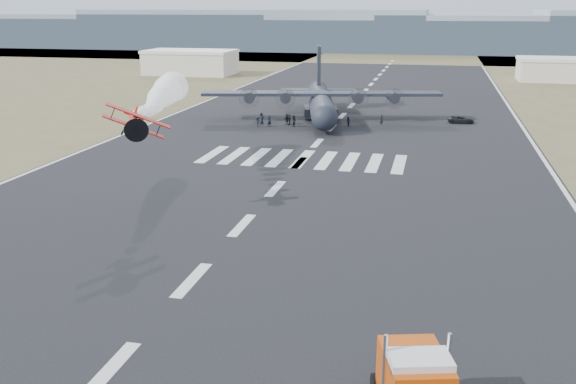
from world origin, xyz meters
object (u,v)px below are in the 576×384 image
(crew_f, at_px, (287,119))
(crew_h, at_px, (294,121))
(aerobatic_biplane, at_px, (134,122))
(transport_aircraft, at_px, (321,101))
(hangar_right, at_px, (560,69))
(crew_a, at_px, (381,120))
(crew_c, at_px, (258,122))
(crew_e, at_px, (261,118))
(crew_d, at_px, (289,120))
(crew_g, at_px, (269,121))
(crew_b, at_px, (348,122))
(support_vehicle, at_px, (461,119))
(hangar_left, at_px, (191,62))

(crew_f, bearing_deg, crew_h, -109.80)
(aerobatic_biplane, bearing_deg, transport_aircraft, 67.74)
(crew_f, bearing_deg, hangar_right, -0.87)
(crew_a, height_order, crew_h, crew_h)
(crew_c, height_order, crew_e, crew_e)
(crew_d, distance_m, crew_g, 3.61)
(hangar_right, relative_size, crew_g, 11.27)
(crew_c, bearing_deg, crew_b, 6.83)
(crew_e, bearing_deg, transport_aircraft, 38.05)
(crew_d, height_order, crew_e, crew_e)
(support_vehicle, height_order, crew_b, crew_b)
(crew_a, bearing_deg, crew_e, -41.48)
(support_vehicle, xyz_separation_m, crew_g, (-29.89, -10.31, 0.32))
(hangar_left, xyz_separation_m, crew_g, (42.15, -74.12, -2.50))
(hangar_right, height_order, crew_b, hangar_right)
(crew_a, distance_m, crew_g, 18.16)
(transport_aircraft, relative_size, crew_d, 22.81)
(crew_b, distance_m, crew_e, 14.11)
(crew_b, xyz_separation_m, crew_e, (-14.09, -0.75, 0.13))
(hangar_right, distance_m, aerobatic_biplane, 136.77)
(support_vehicle, height_order, crew_a, crew_a)
(transport_aircraft, xyz_separation_m, crew_b, (5.72, -7.03, -2.18))
(aerobatic_biplane, height_order, crew_g, aerobatic_biplane)
(support_vehicle, height_order, crew_d, crew_d)
(crew_d, xyz_separation_m, crew_h, (1.09, -1.72, 0.07))
(crew_c, xyz_separation_m, crew_e, (-0.14, 2.74, 0.08))
(hangar_left, xyz_separation_m, transport_aircraft, (48.72, -64.33, -0.44))
(support_vehicle, relative_size, crew_g, 2.33)
(crew_g, bearing_deg, crew_c, -8.58)
(crew_h, bearing_deg, aerobatic_biplane, -57.54)
(crew_g, bearing_deg, crew_a, 165.33)
(aerobatic_biplane, height_order, transport_aircraft, transport_aircraft)
(hangar_left, distance_m, crew_g, 85.30)
(support_vehicle, relative_size, crew_c, 2.50)
(hangar_left, distance_m, crew_e, 82.67)
(crew_c, xyz_separation_m, crew_g, (1.66, 0.73, 0.06))
(hangar_right, xyz_separation_m, crew_c, (-57.51, -79.85, -2.16))
(crew_d, distance_m, crew_f, 0.70)
(crew_b, bearing_deg, crew_d, -126.33)
(crew_g, distance_m, crew_h, 3.94)
(support_vehicle, bearing_deg, crew_d, 102.82)
(crew_d, bearing_deg, crew_g, -85.57)
(transport_aircraft, distance_m, crew_a, 11.75)
(hangar_right, height_order, support_vehicle, hangar_right)
(crew_a, distance_m, crew_d, 14.85)
(crew_f, relative_size, crew_g, 0.94)
(hangar_right, height_order, crew_c, hangar_right)
(hangar_left, xyz_separation_m, support_vehicle, (72.05, -63.80, -2.82))
(aerobatic_biplane, distance_m, crew_f, 48.76)
(transport_aircraft, distance_m, crew_d, 8.68)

